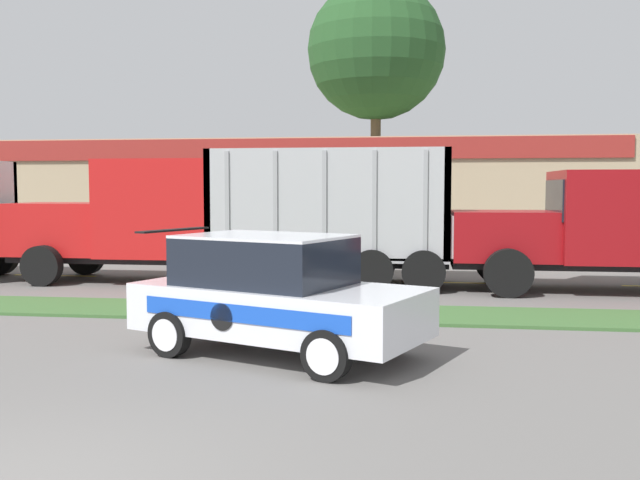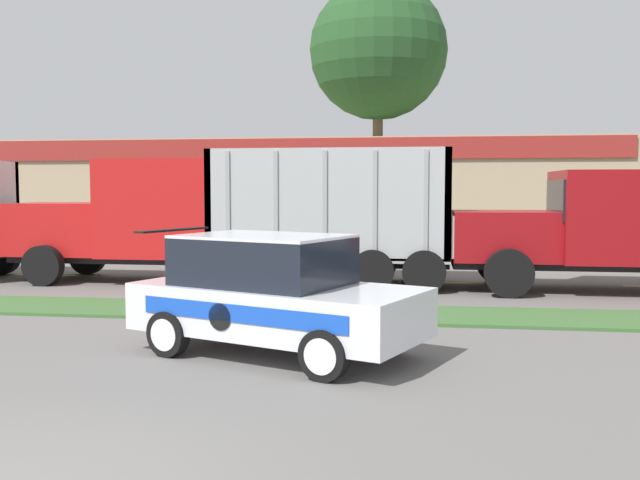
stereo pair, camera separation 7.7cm
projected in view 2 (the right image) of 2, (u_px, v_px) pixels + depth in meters
The scene contains 8 objects.
grass_verge at pixel (247, 311), 13.91m from camera, with size 120.00×1.96×0.06m, color #3D6633.
centre_line_3 at pixel (57, 275), 19.77m from camera, with size 2.40×0.14×0.01m, color yellow.
centre_line_4 at pixel (246, 279), 19.01m from camera, with size 2.40×0.14×0.01m, color yellow.
centre_line_5 at pixel (451, 283), 18.24m from camera, with size 2.40×0.14×0.01m, color yellow.
dump_truck_trail at pixel (193, 220), 18.26m from camera, with size 11.33×2.69×3.36m.
rally_car at pixel (273, 294), 10.37m from camera, with size 4.59×3.33×1.78m.
store_building_backdrop at pixel (254, 193), 33.63m from camera, with size 32.46×12.10×4.36m.
tree_behind_centre at pixel (378, 37), 29.79m from camera, with size 5.78×5.78×12.51m.
Camera 2 is at (3.37, -4.91, 2.43)m, focal length 40.00 mm.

